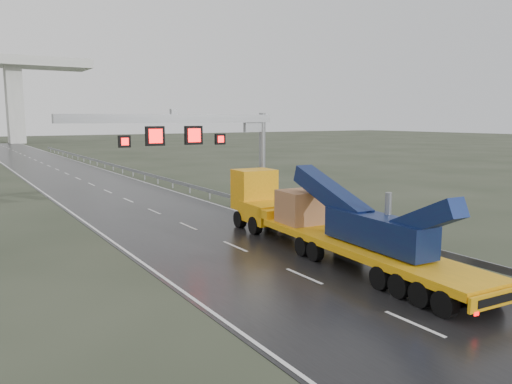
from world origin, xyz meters
TOP-DOWN VIEW (x-y plane):
  - ground at (0.00, 0.00)m, footprint 400.00×400.00m
  - road at (0.00, 40.00)m, footprint 11.00×200.00m
  - guardrail at (6.10, 30.00)m, footprint 0.20×140.00m
  - sign_gantry at (2.10, 17.99)m, footprint 14.90×1.20m
  - heavy_haul_truck at (3.28, 7.46)m, footprint 4.03×18.72m
  - exit_sign_pair at (7.10, 11.22)m, footprint 1.22×0.57m
  - striped_barrier at (6.00, 14.00)m, footprint 0.76×0.51m

SIDE VIEW (x-z plane):
  - ground at x=0.00m, z-range 0.00..0.00m
  - road at x=0.00m, z-range 0.00..0.02m
  - striped_barrier at x=6.00m, z-range 0.00..1.19m
  - guardrail at x=6.10m, z-range 0.00..1.40m
  - exit_sign_pair at x=7.10m, z-range 0.45..2.69m
  - heavy_haul_truck at x=3.28m, z-range -0.49..3.87m
  - sign_gantry at x=2.10m, z-range 1.90..9.33m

